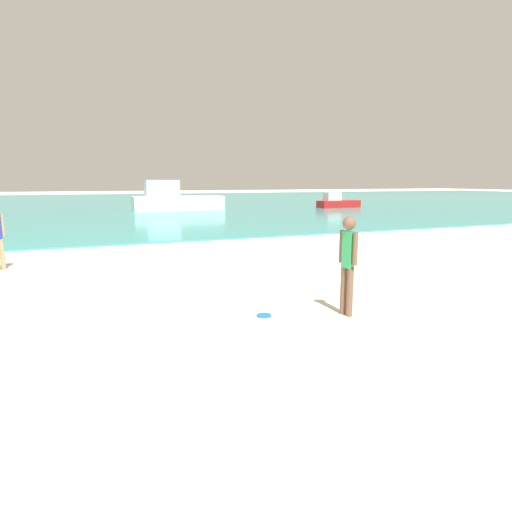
{
  "coord_description": "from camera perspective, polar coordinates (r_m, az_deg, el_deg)",
  "views": [
    {
      "loc": [
        -2.18,
        0.44,
        2.12
      ],
      "look_at": [
        0.47,
        7.03,
        0.85
      ],
      "focal_mm": 29.27,
      "sensor_mm": 36.0,
      "label": 1
    }
  ],
  "objects": [
    {
      "name": "boat_far",
      "position": [
        30.71,
        -11.03,
        7.51
      ],
      "size": [
        6.38,
        2.04,
        2.17
      ],
      "rotation": [
        0.0,
        0.0,
        0.0
      ],
      "color": "white",
      "rests_on": "water"
    },
    {
      "name": "boat_near",
      "position": [
        34.24,
        11.04,
        7.21
      ],
      "size": [
        3.61,
        1.35,
        1.21
      ],
      "rotation": [
        0.0,
        0.0,
        0.06
      ],
      "color": "red",
      "rests_on": "water"
    },
    {
      "name": "person_standing",
      "position": [
        6.73,
        12.44,
        -0.54
      ],
      "size": [
        0.21,
        0.36,
        1.59
      ],
      "rotation": [
        0.0,
        0.0,
        1.78
      ],
      "color": "brown",
      "rests_on": "ground"
    },
    {
      "name": "water",
      "position": [
        44.63,
        -19.23,
        6.9
      ],
      "size": [
        160.0,
        60.0,
        0.06
      ],
      "primitive_type": "cube",
      "color": "teal",
      "rests_on": "ground"
    },
    {
      "name": "frisbee",
      "position": [
        6.73,
        1.1,
        -8.13
      ],
      "size": [
        0.24,
        0.24,
        0.03
      ],
      "primitive_type": "cylinder",
      "color": "blue",
      "rests_on": "ground"
    }
  ]
}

